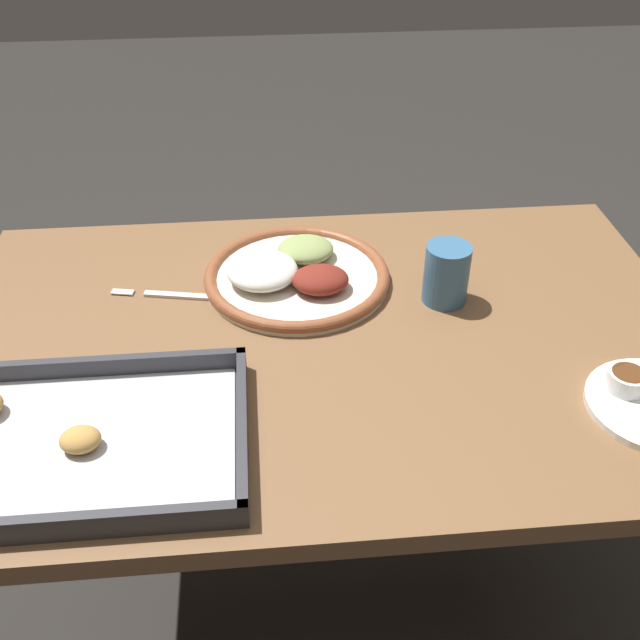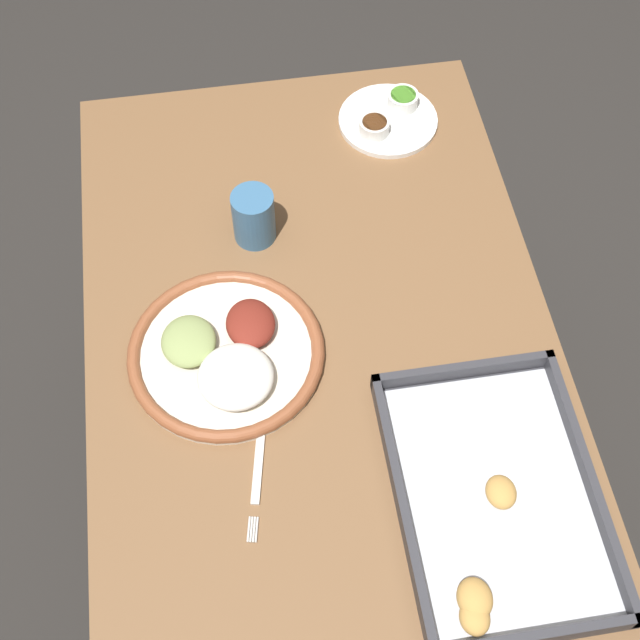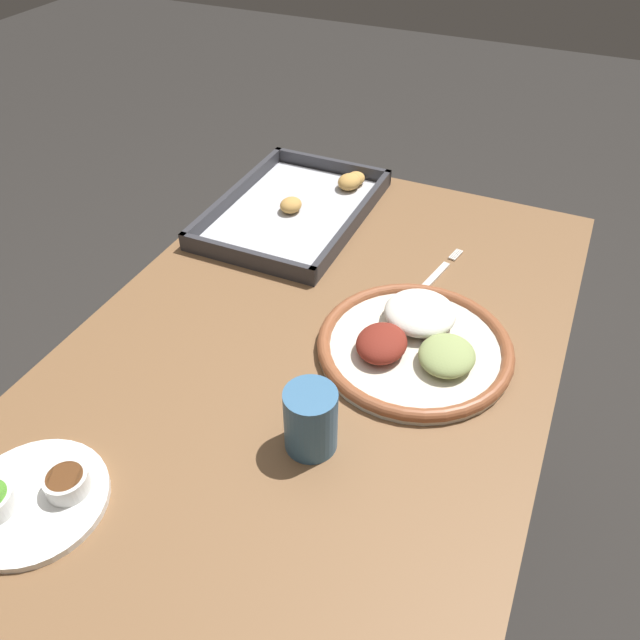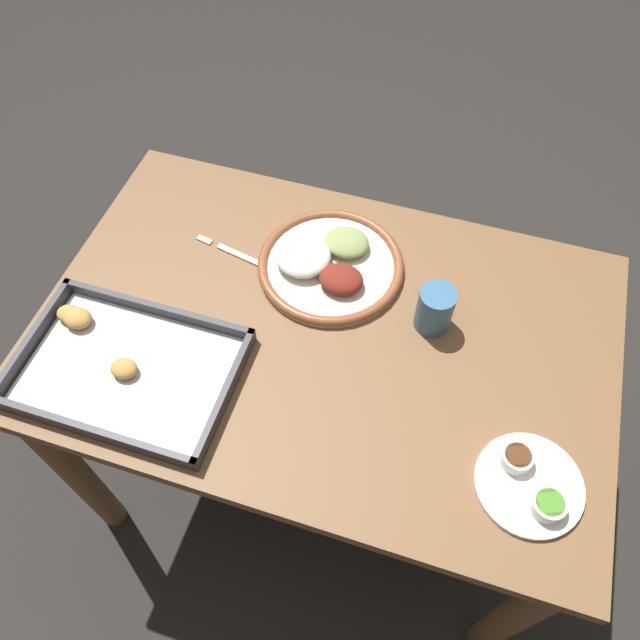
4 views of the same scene
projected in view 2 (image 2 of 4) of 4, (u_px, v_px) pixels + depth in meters
The scene contains 7 objects.
ground_plane at pixel (319, 494), 1.96m from camera, with size 8.00×8.00×0.00m, color #282623.
dining_table at pixel (319, 363), 1.47m from camera, with size 1.09×0.72×0.70m.
dinner_plate at pixel (226, 353), 1.33m from camera, with size 0.30×0.30×0.05m.
fork at pixel (259, 462), 1.25m from camera, with size 0.21×0.05×0.00m.
saucer_plate at pixel (389, 117), 1.59m from camera, with size 0.18×0.18×0.04m.
baking_tray at pixel (494, 504), 1.20m from camera, with size 0.39×0.27×0.04m.
drinking_cup at pixel (254, 217), 1.42m from camera, with size 0.07×0.07×0.09m.
Camera 2 is at (0.72, -0.11, 1.86)m, focal length 50.00 mm.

